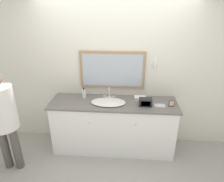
# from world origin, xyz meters

# --- Properties ---
(ground_plane) EXTENTS (14.00, 14.00, 0.00)m
(ground_plane) POSITION_xyz_m (0.00, 0.00, 0.00)
(ground_plane) COLOR #9E998E
(wall_back) EXTENTS (8.00, 0.18, 2.55)m
(wall_back) POSITION_xyz_m (-0.00, 0.65, 1.28)
(wall_back) COLOR silver
(wall_back) RESTS_ON ground_plane
(vanity_counter) EXTENTS (2.07, 0.61, 0.90)m
(vanity_counter) POSITION_xyz_m (0.00, 0.32, 0.45)
(vanity_counter) COLOR white
(vanity_counter) RESTS_ON ground_plane
(sink_basin) EXTENTS (0.56, 0.39, 0.20)m
(sink_basin) POSITION_xyz_m (-0.08, 0.30, 0.92)
(sink_basin) COLOR silver
(sink_basin) RESTS_ON vanity_counter
(soap_bottle) EXTENTS (0.06, 0.06, 0.19)m
(soap_bottle) POSITION_xyz_m (-0.51, 0.46, 0.98)
(soap_bottle) COLOR white
(soap_bottle) RESTS_ON vanity_counter
(appliance_box) EXTENTS (0.20, 0.12, 0.12)m
(appliance_box) POSITION_xyz_m (0.50, 0.24, 0.96)
(appliance_box) COLOR black
(appliance_box) RESTS_ON vanity_counter
(picture_frame) EXTENTS (0.09, 0.01, 0.10)m
(picture_frame) POSITION_xyz_m (0.91, 0.25, 0.95)
(picture_frame) COLOR brown
(picture_frame) RESTS_ON vanity_counter
(hand_towel_near_sink) EXTENTS (0.19, 0.12, 0.05)m
(hand_towel_near_sink) POSITION_xyz_m (0.43, 0.46, 0.93)
(hand_towel_near_sink) COLOR silver
(hand_towel_near_sink) RESTS_ON vanity_counter
(metal_tray) EXTENTS (0.17, 0.11, 0.01)m
(metal_tray) POSITION_xyz_m (0.73, 0.26, 0.91)
(metal_tray) COLOR silver
(metal_tray) RESTS_ON vanity_counter
(person) EXTENTS (0.40, 0.40, 1.57)m
(person) POSITION_xyz_m (-1.53, -0.26, 0.97)
(person) COLOR #514C47
(person) RESTS_ON ground_plane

